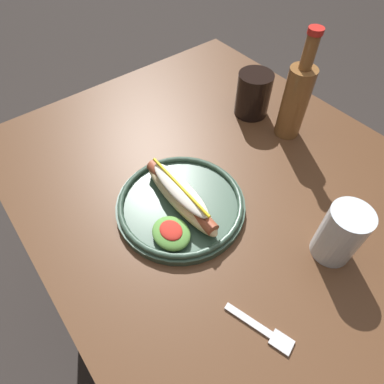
{
  "coord_description": "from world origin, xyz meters",
  "views": [
    {
      "loc": [
        0.26,
        -0.35,
        1.29
      ],
      "look_at": [
        -0.07,
        -0.09,
        0.77
      ],
      "focal_mm": 30.12,
      "sensor_mm": 36.0,
      "label": 1
    }
  ],
  "objects_px": {
    "fork": "(264,330)",
    "glass_bottle": "(296,99)",
    "soda_cup": "(253,94)",
    "hot_dog_plate": "(180,203)",
    "water_cup": "(341,234)"
  },
  "relations": [
    {
      "from": "fork",
      "to": "glass_bottle",
      "type": "bearing_deg",
      "value": 110.16
    },
    {
      "from": "fork",
      "to": "glass_bottle",
      "type": "height_order",
      "value": "glass_bottle"
    },
    {
      "from": "glass_bottle",
      "to": "soda_cup",
      "type": "bearing_deg",
      "value": -172.1
    },
    {
      "from": "glass_bottle",
      "to": "hot_dog_plate",
      "type": "bearing_deg",
      "value": -85.54
    },
    {
      "from": "hot_dog_plate",
      "to": "glass_bottle",
      "type": "height_order",
      "value": "glass_bottle"
    },
    {
      "from": "fork",
      "to": "glass_bottle",
      "type": "distance_m",
      "value": 0.51
    },
    {
      "from": "hot_dog_plate",
      "to": "glass_bottle",
      "type": "distance_m",
      "value": 0.37
    },
    {
      "from": "fork",
      "to": "hot_dog_plate",
      "type": "bearing_deg",
      "value": 154.7
    },
    {
      "from": "soda_cup",
      "to": "glass_bottle",
      "type": "relative_size",
      "value": 0.43
    },
    {
      "from": "fork",
      "to": "soda_cup",
      "type": "relative_size",
      "value": 1.06
    },
    {
      "from": "hot_dog_plate",
      "to": "fork",
      "type": "height_order",
      "value": "hot_dog_plate"
    },
    {
      "from": "hot_dog_plate",
      "to": "soda_cup",
      "type": "relative_size",
      "value": 2.35
    },
    {
      "from": "hot_dog_plate",
      "to": "fork",
      "type": "bearing_deg",
      "value": -8.14
    },
    {
      "from": "soda_cup",
      "to": "glass_bottle",
      "type": "xyz_separation_m",
      "value": [
        0.11,
        0.02,
        0.04
      ]
    },
    {
      "from": "water_cup",
      "to": "fork",
      "type": "bearing_deg",
      "value": -83.16
    }
  ]
}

